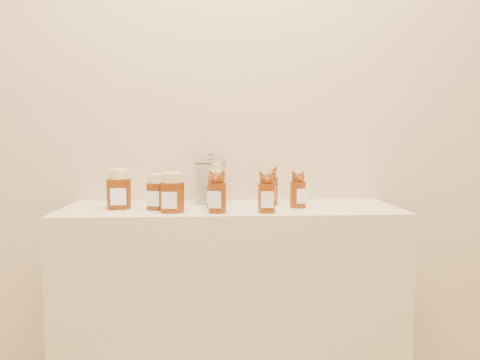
{
  "coord_description": "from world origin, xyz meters",
  "views": [
    {
      "loc": [
        -0.06,
        -0.11,
        1.15
      ],
      "look_at": [
        0.03,
        1.52,
        1.0
      ],
      "focal_mm": 35.0,
      "sensor_mm": 36.0,
      "label": 1
    }
  ],
  "objects_px": {
    "bear_bottle_back_left": "(214,186)",
    "bear_bottle_front_left": "(217,185)",
    "display_table": "(231,328)",
    "honey_jar_left": "(119,189)",
    "glass_canister": "(211,179)"
  },
  "relations": [
    {
      "from": "display_table",
      "to": "glass_canister",
      "type": "xyz_separation_m",
      "value": [
        -0.07,
        0.1,
        0.54
      ]
    },
    {
      "from": "bear_bottle_front_left",
      "to": "honey_jar_left",
      "type": "height_order",
      "value": "bear_bottle_front_left"
    },
    {
      "from": "display_table",
      "to": "honey_jar_left",
      "type": "distance_m",
      "value": 0.65
    },
    {
      "from": "honey_jar_left",
      "to": "display_table",
      "type": "bearing_deg",
      "value": -5.41
    },
    {
      "from": "display_table",
      "to": "bear_bottle_back_left",
      "type": "relative_size",
      "value": 7.69
    },
    {
      "from": "glass_canister",
      "to": "honey_jar_left",
      "type": "bearing_deg",
      "value": -160.13
    },
    {
      "from": "display_table",
      "to": "honey_jar_left",
      "type": "relative_size",
      "value": 8.62
    },
    {
      "from": "bear_bottle_back_left",
      "to": "honey_jar_left",
      "type": "height_order",
      "value": "bear_bottle_back_left"
    },
    {
      "from": "honey_jar_left",
      "to": "glass_canister",
      "type": "relative_size",
      "value": 0.75
    },
    {
      "from": "bear_bottle_back_left",
      "to": "honey_jar_left",
      "type": "distance_m",
      "value": 0.33
    },
    {
      "from": "bear_bottle_front_left",
      "to": "glass_canister",
      "type": "xyz_separation_m",
      "value": [
        -0.02,
        0.23,
        -0.0
      ]
    },
    {
      "from": "honey_jar_left",
      "to": "bear_bottle_back_left",
      "type": "bearing_deg",
      "value": -8.95
    },
    {
      "from": "display_table",
      "to": "honey_jar_left",
      "type": "bearing_deg",
      "value": -177.62
    },
    {
      "from": "bear_bottle_back_left",
      "to": "bear_bottle_front_left",
      "type": "xyz_separation_m",
      "value": [
        0.01,
        -0.11,
        0.02
      ]
    },
    {
      "from": "display_table",
      "to": "glass_canister",
      "type": "bearing_deg",
      "value": 126.1
    }
  ]
}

